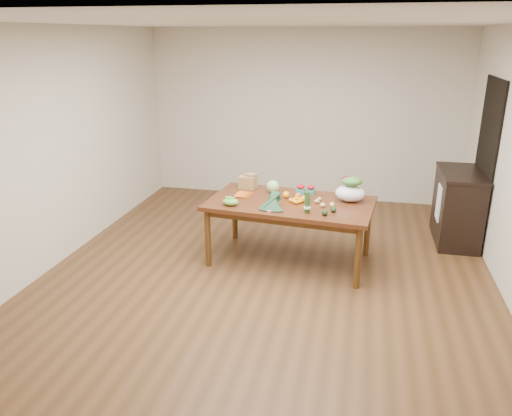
% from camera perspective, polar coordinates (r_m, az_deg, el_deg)
% --- Properties ---
extents(floor, '(6.00, 6.00, 0.00)m').
position_cam_1_polar(floor, '(5.72, 1.25, -7.70)').
color(floor, brown).
rests_on(floor, ground).
extents(ceiling, '(5.00, 6.00, 0.02)m').
position_cam_1_polar(ceiling, '(5.09, 1.48, 20.48)').
color(ceiling, white).
rests_on(ceiling, room_walls).
extents(room_walls, '(5.02, 6.02, 2.70)m').
position_cam_1_polar(room_walls, '(5.24, 1.36, 5.56)').
color(room_walls, beige).
rests_on(room_walls, floor).
extents(dining_table, '(1.99, 1.24, 0.75)m').
position_cam_1_polar(dining_table, '(5.94, 3.87, -2.68)').
color(dining_table, '#4D2512').
rests_on(dining_table, floor).
extents(doorway_dark, '(0.02, 1.00, 2.10)m').
position_cam_1_polar(doorway_dark, '(6.94, 24.67, 4.68)').
color(doorway_dark, black).
rests_on(doorway_dark, floor).
extents(cabinet, '(0.52, 1.02, 0.94)m').
position_cam_1_polar(cabinet, '(6.99, 22.04, 0.14)').
color(cabinet, black).
rests_on(cabinet, floor).
extents(dish_towel, '(0.02, 0.28, 0.45)m').
position_cam_1_polar(dish_towel, '(6.79, 20.14, 0.56)').
color(dish_towel, white).
rests_on(dish_towel, cabinet).
extents(paper_bag, '(0.29, 0.25, 0.19)m').
position_cam_1_polar(paper_bag, '(6.28, -1.01, 3.11)').
color(paper_bag, olive).
rests_on(paper_bag, dining_table).
extents(cabbage, '(0.16, 0.16, 0.16)m').
position_cam_1_polar(cabbage, '(6.10, 1.95, 2.45)').
color(cabbage, '#9FD57B').
rests_on(cabbage, dining_table).
extents(strawberry_basket_a, '(0.11, 0.11, 0.09)m').
position_cam_1_polar(strawberry_basket_a, '(6.08, 5.11, 2.04)').
color(strawberry_basket_a, red).
rests_on(strawberry_basket_a, dining_table).
extents(strawberry_basket_b, '(0.10, 0.10, 0.09)m').
position_cam_1_polar(strawberry_basket_b, '(6.10, 6.27, 2.00)').
color(strawberry_basket_b, red).
rests_on(strawberry_basket_b, dining_table).
extents(orange_a, '(0.08, 0.08, 0.08)m').
position_cam_1_polar(orange_a, '(5.92, 3.45, 1.52)').
color(orange_a, '#FFA30F').
rests_on(orange_a, dining_table).
extents(orange_b, '(0.07, 0.07, 0.07)m').
position_cam_1_polar(orange_b, '(5.91, 4.81, 1.40)').
color(orange_b, orange).
rests_on(orange_b, dining_table).
extents(orange_c, '(0.08, 0.08, 0.08)m').
position_cam_1_polar(orange_c, '(5.79, 5.44, 1.04)').
color(orange_c, '#FFA40F').
rests_on(orange_c, dining_table).
extents(mandarin_cluster, '(0.20, 0.20, 0.08)m').
position_cam_1_polar(mandarin_cluster, '(5.76, 4.64, 0.98)').
color(mandarin_cluster, orange).
rests_on(mandarin_cluster, dining_table).
extents(carrots, '(0.24, 0.27, 0.03)m').
position_cam_1_polar(carrots, '(6.00, -1.33, 1.55)').
color(carrots, orange).
rests_on(carrots, dining_table).
extents(snap_pea_bag, '(0.19, 0.14, 0.08)m').
position_cam_1_polar(snap_pea_bag, '(5.66, -2.93, 0.71)').
color(snap_pea_bag, '#60B53D').
rests_on(snap_pea_bag, dining_table).
extents(kale_bunch, '(0.36, 0.43, 0.16)m').
position_cam_1_polar(kale_bunch, '(5.52, 1.80, 0.63)').
color(kale_bunch, black).
rests_on(kale_bunch, dining_table).
extents(asparagus_bundle, '(0.09, 0.12, 0.26)m').
position_cam_1_polar(asparagus_bundle, '(5.41, 5.89, 0.67)').
color(asparagus_bundle, '#447B38').
rests_on(asparagus_bundle, dining_table).
extents(potato_a, '(0.06, 0.05, 0.05)m').
position_cam_1_polar(potato_a, '(5.77, 6.97, 0.77)').
color(potato_a, tan).
rests_on(potato_a, dining_table).
extents(potato_b, '(0.06, 0.05, 0.05)m').
position_cam_1_polar(potato_b, '(5.65, 7.64, 0.33)').
color(potato_b, tan).
rests_on(potato_b, dining_table).
extents(potato_c, '(0.05, 0.04, 0.04)m').
position_cam_1_polar(potato_c, '(5.72, 8.69, 0.46)').
color(potato_c, '#DDC57F').
rests_on(potato_c, dining_table).
extents(potato_d, '(0.05, 0.04, 0.04)m').
position_cam_1_polar(potato_d, '(5.87, 7.25, 1.04)').
color(potato_d, '#DBC87E').
rests_on(potato_d, dining_table).
extents(potato_e, '(0.05, 0.04, 0.04)m').
position_cam_1_polar(potato_e, '(5.67, 8.70, 0.31)').
color(potato_e, tan).
rests_on(potato_e, dining_table).
extents(avocado_a, '(0.09, 0.11, 0.06)m').
position_cam_1_polar(avocado_a, '(5.40, 7.85, -0.50)').
color(avocado_a, black).
rests_on(avocado_a, dining_table).
extents(avocado_b, '(0.09, 0.11, 0.06)m').
position_cam_1_polar(avocado_b, '(5.51, 8.83, -0.15)').
color(avocado_b, black).
rests_on(avocado_b, dining_table).
extents(salad_bag, '(0.37, 0.29, 0.26)m').
position_cam_1_polar(salad_bag, '(5.87, 10.73, 2.00)').
color(salad_bag, white).
rests_on(salad_bag, dining_table).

